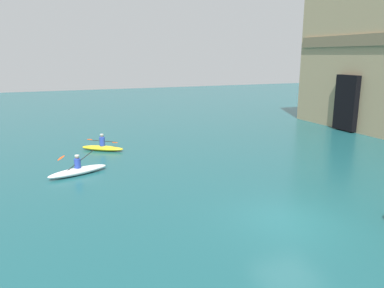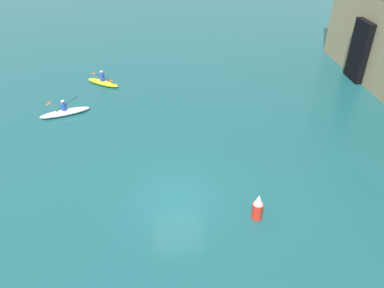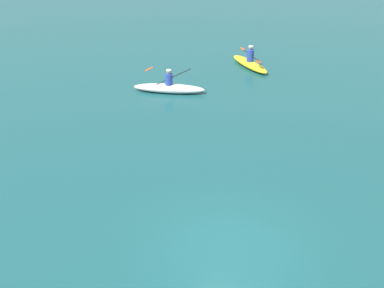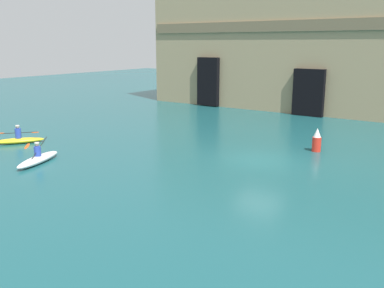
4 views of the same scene
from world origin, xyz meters
TOP-DOWN VIEW (x-y plane):
  - ground_plane at (0.00, 0.00)m, footprint 120.00×120.00m
  - kayak_white at (-8.89, -6.96)m, footprint 1.78×3.29m
  - kayak_yellow at (-13.61, -4.95)m, footprint 2.24×2.78m

SIDE VIEW (x-z plane):
  - ground_plane at x=0.00m, z-range 0.00..0.00m
  - kayak_white at x=-8.89m, z-range -0.38..0.83m
  - kayak_yellow at x=-13.61m, z-range -0.33..0.78m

